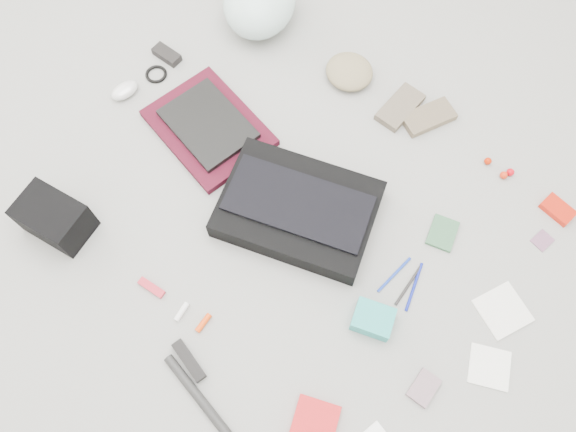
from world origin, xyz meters
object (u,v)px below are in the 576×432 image
Objects in this scene: accordion_wallet at (373,319)px; bike_helmet at (260,1)px; laptop at (208,124)px; messenger_bag at (298,209)px; camera_bag at (54,218)px.

bike_helmet is at bearing 126.77° from accordion_wallet.
laptop is 2.61× the size of accordion_wallet.
messenger_bag is at bearing 4.00° from laptop.
camera_bag is at bearing -90.99° from laptop.
accordion_wallet is (0.80, -0.22, -0.01)m from laptop.
messenger_bag is 0.81m from bike_helmet.
laptop is at bearing 153.87° from messenger_bag.
bike_helmet reaches higher than laptop.
camera_bag is 1.75× the size of accordion_wallet.
laptop is at bearing -96.76° from bike_helmet.
messenger_bag is at bearing -68.19° from bike_helmet.
messenger_bag is at bearing 141.74° from accordion_wallet.
messenger_bag is 0.74m from camera_bag.
messenger_bag is 4.14× the size of accordion_wallet.
camera_bag is 1.00m from accordion_wallet.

